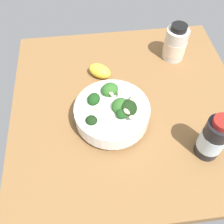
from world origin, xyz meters
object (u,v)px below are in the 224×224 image
Objects in this scene: lemon_wedge at (100,71)px; bottle_short at (175,44)px; bowl_of_broccoli at (112,112)px; bottle_tall at (213,139)px.

bottle_short is (-5.65, 24.23, 3.18)cm from lemon_wedge.
lemon_wedge is (-17.08, -1.74, -2.08)cm from bowl_of_broccoli.
lemon_wedge is 0.61× the size of bottle_short.
lemon_wedge is at bearing -174.18° from bowl_of_broccoli.
bowl_of_broccoli is at bearing -118.63° from bottle_tall.
bowl_of_broccoli is 31.99cm from bottle_short.
bottle_short is at bearing 135.31° from bowl_of_broccoli.
bottle_short reaches higher than bowl_of_broccoli.
bowl_of_broccoli is 2.67× the size of lemon_wedge.
bowl_of_broccoli is 1.62× the size of bottle_short.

